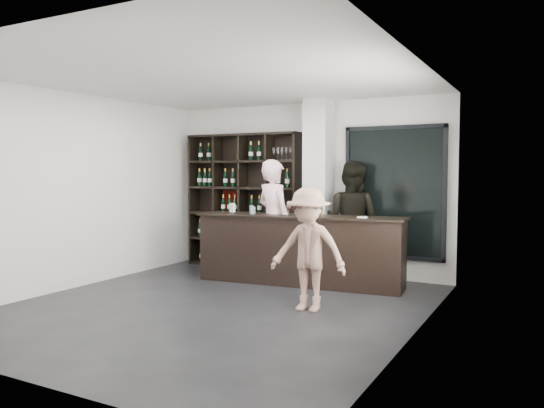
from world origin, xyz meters
The scene contains 12 objects.
floor centered at (0.00, 0.00, -0.01)m, with size 5.00×5.50×0.01m, color black.
wine_shelf centered at (-1.15, 2.57, 1.20)m, with size 2.20×0.35×2.40m, color black, non-canonical shape.
structural_column centered at (0.35, 2.47, 1.45)m, with size 0.40×0.40×2.90m, color silver.
glass_panel centered at (1.55, 2.69, 1.40)m, with size 1.60×0.08×2.10m.
tasting_counter centered at (0.35, 1.75, 0.53)m, with size 3.23×0.67×1.06m.
taster_pink centered at (-0.15, 1.85, 0.96)m, with size 0.70×0.46×1.92m, color #FFC4CD.
taster_black centered at (0.95, 2.40, 0.94)m, with size 0.92×0.71×1.89m, color black.
customer centered at (1.11, 0.40, 0.77)m, with size 0.99×0.57×1.53m, color #9B7462.
wine_glass centered at (0.20, 1.68, 1.16)m, with size 0.08×0.08×0.19m, color white, non-canonical shape.
spit_cup centered at (-0.40, 1.60, 1.12)m, with size 0.09×0.09×0.12m, color silver.
napkin_stack centered at (1.35, 1.75, 1.07)m, with size 0.11×0.11×0.02m, color white.
card_stand centered at (-0.90, 1.80, 1.14)m, with size 0.10×0.05×0.15m, color white.
Camera 1 is at (3.79, -5.56, 1.74)m, focal length 35.00 mm.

